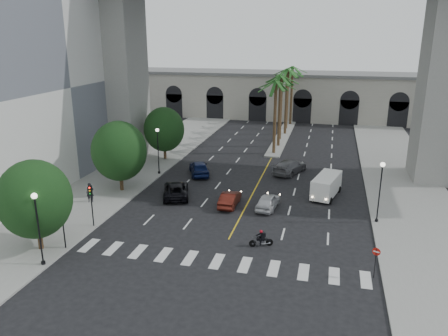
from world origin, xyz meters
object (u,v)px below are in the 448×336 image
at_px(traffic_signal_near, 62,218).
at_px(pedestrian_b, 40,198).
at_px(car_e, 199,168).
at_px(lamp_post_left_near, 38,223).
at_px(car_a, 268,201).
at_px(car_c, 176,190).
at_px(lamp_post_left_far, 158,147).
at_px(lamp_post_right, 380,187).
at_px(car_b, 230,199).
at_px(pedestrian_a, 90,193).
at_px(car_d, 290,166).
at_px(cargo_van, 326,185).
at_px(motorcycle_rider, 262,239).
at_px(do_not_enter_sign, 376,256).
at_px(traffic_signal_far, 91,199).

distance_m(traffic_signal_near, pedestrian_b, 9.42).
height_order(traffic_signal_near, car_e, traffic_signal_near).
relative_size(lamp_post_left_near, car_a, 1.34).
bearing_deg(car_c, lamp_post_left_near, 55.05).
relative_size(lamp_post_left_far, lamp_post_right, 1.00).
relative_size(car_b, pedestrian_b, 2.16).
relative_size(car_b, pedestrian_a, 2.18).
distance_m(lamp_post_left_far, car_d, 15.05).
bearing_deg(car_c, pedestrian_a, 7.73).
xyz_separation_m(lamp_post_left_far, cargo_van, (18.49, -2.63, -2.04)).
bearing_deg(car_e, car_a, 114.93).
height_order(lamp_post_left_near, car_b, lamp_post_left_near).
bearing_deg(lamp_post_left_near, traffic_signal_near, 87.71).
distance_m(motorcycle_rider, car_e, 18.27).
relative_size(lamp_post_left_far, do_not_enter_sign, 2.47).
bearing_deg(car_d, lamp_post_left_near, 81.29).
xyz_separation_m(car_d, pedestrian_a, (-17.19, -13.86, 0.28)).
bearing_deg(car_d, do_not_enter_sign, 130.63).
relative_size(motorcycle_rider, car_b, 0.43).
height_order(traffic_signal_far, motorcycle_rider, traffic_signal_far).
height_order(car_d, cargo_van, cargo_van).
bearing_deg(pedestrian_b, cargo_van, 54.43).
bearing_deg(car_a, pedestrian_b, 20.50).
distance_m(lamp_post_right, pedestrian_b, 29.75).
xyz_separation_m(lamp_post_left_far, car_a, (13.43, -6.98, -2.54)).
bearing_deg(car_e, car_b, 100.31).
distance_m(lamp_post_left_near, pedestrian_a, 11.83).
bearing_deg(car_d, cargo_van, 142.88).
height_order(lamp_post_right, traffic_signal_far, lamp_post_right).
bearing_deg(lamp_post_left_near, car_d, 60.41).
xyz_separation_m(car_e, pedestrian_b, (-11.03, -13.07, 0.26)).
bearing_deg(car_c, do_not_enter_sign, 129.05).
height_order(traffic_signal_far, pedestrian_b, traffic_signal_far).
bearing_deg(pedestrian_b, pedestrian_a, 65.93).
height_order(lamp_post_left_far, traffic_signal_near, lamp_post_left_far).
bearing_deg(traffic_signal_near, lamp_post_left_near, -92.29).
distance_m(motorcycle_rider, car_d, 18.60).
xyz_separation_m(traffic_signal_near, car_c, (4.15, 12.38, -1.80)).
height_order(cargo_van, do_not_enter_sign, do_not_enter_sign).
height_order(car_a, car_d, car_d).
xyz_separation_m(traffic_signal_far, car_d, (14.17, 18.63, -1.72)).
relative_size(car_c, cargo_van, 0.97).
distance_m(car_d, cargo_van, 7.97).
bearing_deg(lamp_post_left_far, car_e, 13.11).
relative_size(car_e, pedestrian_a, 2.62).
bearing_deg(lamp_post_right, pedestrian_a, -176.14).
relative_size(lamp_post_right, do_not_enter_sign, 2.47).
height_order(lamp_post_right, car_d, lamp_post_right).
height_order(car_c, pedestrian_b, pedestrian_b).
distance_m(lamp_post_left_far, motorcycle_rider, 20.36).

